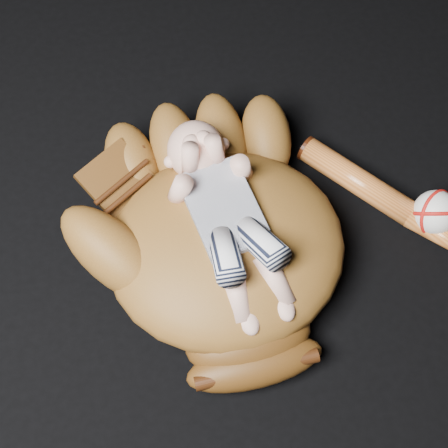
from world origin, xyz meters
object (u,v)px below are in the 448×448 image
object	(u,v)px
baseball_glove	(226,242)
baseball	(436,213)
baseball_bat	(425,224)
newborn_baby	(231,224)

from	to	relation	value
baseball_glove	baseball	distance (m)	0.36
baseball_bat	baseball	size ratio (longest dim) A/B	6.33
newborn_baby	baseball	size ratio (longest dim) A/B	4.54
baseball_bat	baseball	xyz separation A→B (m)	(0.02, 0.01, 0.02)
baseball_glove	newborn_baby	xyz separation A→B (m)	(0.01, 0.01, 0.05)
newborn_baby	baseball	world-z (taller)	newborn_baby
newborn_baby	baseball	xyz separation A→B (m)	(0.35, 0.00, -0.09)
newborn_baby	baseball	bearing A→B (deg)	-10.81
newborn_baby	baseball_glove	bearing A→B (deg)	-151.31
baseball_bat	baseball	distance (m)	0.03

